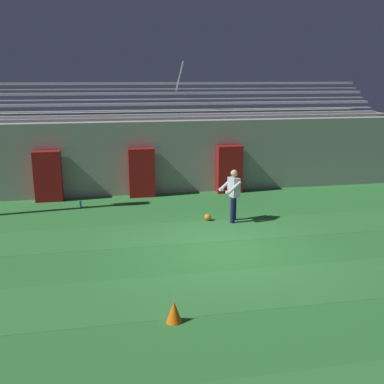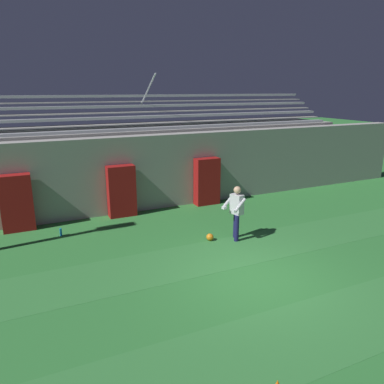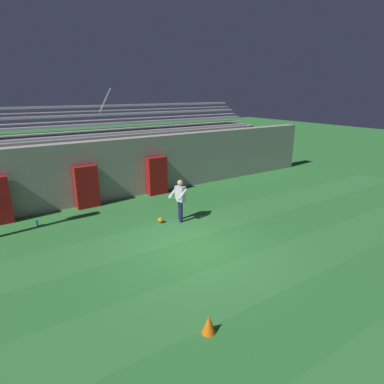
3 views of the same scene
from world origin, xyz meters
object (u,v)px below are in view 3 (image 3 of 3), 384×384
object	(u,v)px
water_bottle	(37,223)
padding_pillar_gate_right	(157,176)
padding_pillar_gate_left	(87,187)
goalkeeper	(180,198)
traffic_cone	(209,324)
soccer_ball	(160,220)

from	to	relation	value
water_bottle	padding_pillar_gate_right	bearing A→B (deg)	10.57
padding_pillar_gate_left	padding_pillar_gate_right	distance (m)	3.43
goalkeeper	traffic_cone	world-z (taller)	goalkeeper
soccer_ball	water_bottle	bearing A→B (deg)	150.23
padding_pillar_gate_right	goalkeeper	world-z (taller)	padding_pillar_gate_right
padding_pillar_gate_left	water_bottle	world-z (taller)	padding_pillar_gate_left
traffic_cone	water_bottle	size ratio (longest dim) A/B	1.75
padding_pillar_gate_right	water_bottle	size ratio (longest dim) A/B	7.71
padding_pillar_gate_left	padding_pillar_gate_right	world-z (taller)	same
goalkeeper	water_bottle	xyz separation A→B (m)	(-4.81, 2.56, -0.83)
goalkeeper	traffic_cone	xyz separation A→B (m)	(-2.71, -5.58, -0.74)
soccer_ball	water_bottle	distance (m)	4.67
goalkeeper	soccer_ball	size ratio (longest dim) A/B	7.59
padding_pillar_gate_left	water_bottle	size ratio (longest dim) A/B	7.71
padding_pillar_gate_right	soccer_ball	bearing A→B (deg)	-115.70
padding_pillar_gate_left	goalkeeper	distance (m)	4.43
padding_pillar_gate_left	traffic_cone	world-z (taller)	padding_pillar_gate_left
padding_pillar_gate_right	goalkeeper	distance (m)	3.72
traffic_cone	water_bottle	world-z (taller)	traffic_cone
traffic_cone	goalkeeper	bearing A→B (deg)	64.07
goalkeeper	padding_pillar_gate_right	bearing A→B (deg)	76.45
goalkeeper	water_bottle	distance (m)	5.51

